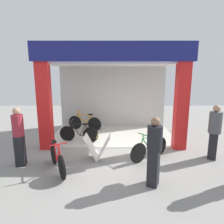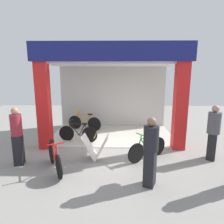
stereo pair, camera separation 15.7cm
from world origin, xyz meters
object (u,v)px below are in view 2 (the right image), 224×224
bicycle_inside_0 (78,133)px  bicycle_inside_1 (85,123)px  pedestrian_1 (17,136)px  bicycle_parked_0 (148,149)px  pedestrian_0 (213,132)px  pedestrian_3 (151,150)px  sandwich_board_sign (96,147)px  bicycle_parked_1 (55,158)px

bicycle_inside_0 → bicycle_inside_1: bicycle_inside_1 is taller
pedestrian_1 → bicycle_parked_0: bearing=6.2°
pedestrian_0 → bicycle_inside_1: bearing=145.3°
bicycle_inside_1 → pedestrian_3: size_ratio=0.95×
bicycle_inside_0 → sandwich_board_sign: (0.83, -1.50, 0.04)m
bicycle_inside_1 → sandwich_board_sign: bicycle_inside_1 is taller
bicycle_parked_0 → pedestrian_0: 2.02m
pedestrian_0 → bicycle_inside_0: bearing=161.4°
bicycle_parked_0 → sandwich_board_sign: bicycle_parked_0 is taller
bicycle_parked_0 → pedestrian_0: size_ratio=0.75×
pedestrian_3 → pedestrian_1: bearing=164.7°
bicycle_parked_0 → sandwich_board_sign: (-1.59, 0.00, 0.04)m
sandwich_board_sign → pedestrian_3: 2.05m
bicycle_inside_1 → bicycle_parked_1: (-0.22, -3.78, -0.01)m
pedestrian_0 → bicycle_parked_0: bearing=-178.9°
sandwich_board_sign → pedestrian_1: 2.26m
bicycle_inside_0 → pedestrian_0: pedestrian_0 is taller
bicycle_inside_0 → pedestrian_3: pedestrian_3 is taller
bicycle_inside_1 → bicycle_parked_1: bearing=-93.3°
sandwich_board_sign → pedestrian_1: size_ratio=0.49×
bicycle_parked_1 → sandwich_board_sign: (1.03, 0.74, 0.03)m
bicycle_inside_0 → bicycle_inside_1: (0.01, 1.54, 0.02)m
bicycle_parked_1 → pedestrian_0: size_ratio=0.84×
bicycle_parked_1 → pedestrian_1: bearing=163.8°
sandwich_board_sign → pedestrian_3: size_ratio=0.50×
bicycle_inside_0 → pedestrian_1: pedestrian_1 is taller
pedestrian_1 → bicycle_inside_1: bearing=68.6°
bicycle_parked_0 → bicycle_parked_1: (-2.62, -0.74, 0.01)m
bicycle_parked_1 → sandwich_board_sign: bearing=35.8°
bicycle_parked_0 → pedestrian_1: pedestrian_1 is taller
bicycle_inside_0 → bicycle_parked_1: (-0.20, -2.25, 0.01)m
bicycle_inside_0 → pedestrian_0: size_ratio=0.90×
sandwich_board_sign → pedestrian_0: 3.57m
bicycle_parked_1 → sandwich_board_sign: size_ratio=1.71×
bicycle_parked_1 → pedestrian_0: (4.57, 0.78, 0.53)m
pedestrian_0 → pedestrian_1: bearing=-175.5°
pedestrian_0 → pedestrian_3: 2.55m
sandwich_board_sign → pedestrian_3: bearing=-44.5°
pedestrian_3 → bicycle_parked_0: bearing=82.9°
pedestrian_0 → pedestrian_1: size_ratio=1.00×
bicycle_parked_0 → pedestrian_3: size_ratio=0.77×
bicycle_parked_0 → sandwich_board_sign: 1.59m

